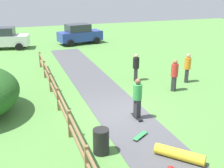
# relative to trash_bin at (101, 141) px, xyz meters

# --- Properties ---
(ground_plane) EXTENTS (60.00, 60.00, 0.00)m
(ground_plane) POSITION_rel_trash_bin_xyz_m (1.80, 2.72, -0.45)
(ground_plane) COLOR #568E42
(asphalt_path) EXTENTS (2.40, 28.00, 0.02)m
(asphalt_path) POSITION_rel_trash_bin_xyz_m (1.80, 2.72, -0.44)
(asphalt_path) COLOR #515156
(asphalt_path) RESTS_ON ground_plane
(wooden_fence) EXTENTS (0.12, 18.12, 1.10)m
(wooden_fence) POSITION_rel_trash_bin_xyz_m (-0.80, 2.72, 0.22)
(wooden_fence) COLOR olive
(wooden_fence) RESTS_ON ground_plane
(trash_bin) EXTENTS (0.56, 0.56, 0.90)m
(trash_bin) POSITION_rel_trash_bin_xyz_m (0.00, 0.00, 0.00)
(trash_bin) COLOR black
(trash_bin) RESTS_ON ground_plane
(skater_riding) EXTENTS (0.40, 0.81, 1.81)m
(skater_riding) POSITION_rel_trash_bin_xyz_m (2.25, 2.00, 0.58)
(skater_riding) COLOR black
(skater_riding) RESTS_ON asphalt_path
(skater_fallen) EXTENTS (1.53, 1.51, 0.36)m
(skater_fallen) POSITION_rel_trash_bin_xyz_m (2.27, -1.30, -0.25)
(skater_fallen) COLOR yellow
(skater_fallen) RESTS_ON asphalt_path
(skateboard_loose) EXTENTS (0.78, 0.61, 0.08)m
(skateboard_loose) POSITION_rel_trash_bin_xyz_m (1.70, 0.47, -0.36)
(skateboard_loose) COLOR #338C4C
(skateboard_loose) RESTS_ON asphalt_path
(bystander_orange) EXTENTS (0.54, 0.54, 1.74)m
(bystander_orange) POSITION_rel_trash_bin_xyz_m (7.06, 5.50, 0.51)
(bystander_orange) COLOR #2D2D33
(bystander_orange) RESTS_ON ground_plane
(bystander_black) EXTENTS (0.52, 0.52, 1.65)m
(bystander_black) POSITION_rel_trash_bin_xyz_m (4.33, 6.80, 0.46)
(bystander_black) COLOR #2D2D33
(bystander_black) RESTS_ON ground_plane
(bystander_red) EXTENTS (0.54, 0.54, 1.76)m
(bystander_red) POSITION_rel_trash_bin_xyz_m (5.57, 4.49, 0.52)
(bystander_red) COLOR #2D2D33
(bystander_red) RESTS_ON ground_plane
(parked_car_white) EXTENTS (4.45, 2.59, 1.92)m
(parked_car_white) POSITION_rel_trash_bin_xyz_m (-3.20, 18.95, 0.51)
(parked_car_white) COLOR silver
(parked_car_white) RESTS_ON ground_plane
(parked_car_blue) EXTENTS (4.44, 2.56, 1.92)m
(parked_car_blue) POSITION_rel_trash_bin_xyz_m (3.75, 18.93, 0.51)
(parked_car_blue) COLOR #283D99
(parked_car_blue) RESTS_ON ground_plane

